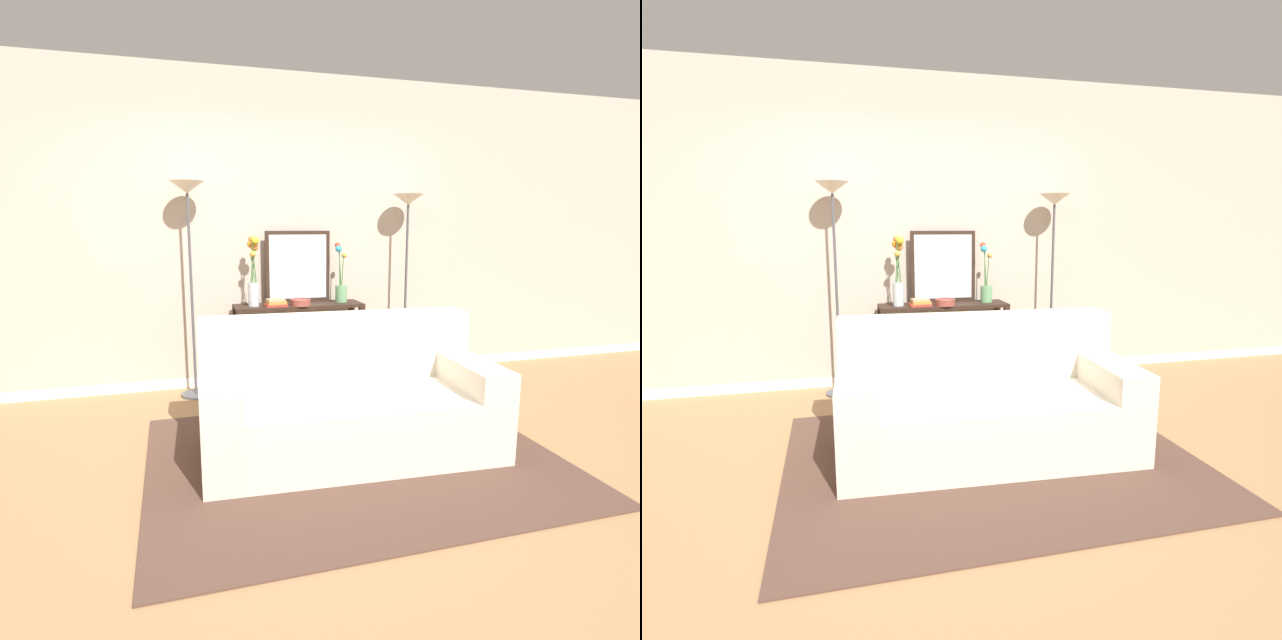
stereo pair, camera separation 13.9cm
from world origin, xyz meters
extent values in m
cube|color=#9E754C|center=(0.00, 0.00, -0.01)|extent=(16.00, 16.00, 0.02)
cube|color=white|center=(0.00, 1.95, 0.04)|extent=(12.00, 0.15, 0.09)
cube|color=#B7A899|center=(0.00, 1.95, 1.47)|extent=(12.00, 0.14, 2.75)
cube|color=#51382D|center=(0.31, 0.06, 0.01)|extent=(2.58, 2.04, 0.01)
cube|color=beige|center=(0.31, 0.16, 0.21)|extent=(1.95, 1.01, 0.42)
cube|color=beige|center=(0.33, 0.49, 0.65)|extent=(1.91, 0.36, 0.46)
cube|color=beige|center=(-0.52, 0.21, 0.30)|extent=(0.29, 0.92, 0.60)
cube|color=beige|center=(1.14, 0.12, 0.30)|extent=(0.29, 0.92, 0.60)
cube|color=black|center=(0.34, 1.65, 0.77)|extent=(1.18, 0.33, 0.03)
cube|color=black|center=(0.34, 1.65, 0.15)|extent=(1.08, 0.28, 0.01)
cube|color=black|center=(-0.22, 1.51, 0.38)|extent=(0.05, 0.05, 0.75)
cube|color=black|center=(0.90, 1.51, 0.38)|extent=(0.05, 0.05, 0.75)
cube|color=black|center=(-0.22, 1.79, 0.38)|extent=(0.05, 0.05, 0.75)
cube|color=black|center=(0.90, 1.79, 0.38)|extent=(0.05, 0.05, 0.75)
cylinder|color=#4C4C51|center=(-0.61, 1.63, 0.01)|extent=(0.26, 0.26, 0.02)
cylinder|color=#4C4C51|center=(-0.61, 1.63, 0.89)|extent=(0.02, 0.02, 1.73)
cone|color=silver|center=(-0.61, 1.63, 1.80)|extent=(0.28, 0.28, 0.10)
cylinder|color=#4C4C51|center=(1.40, 1.63, 0.01)|extent=(0.26, 0.26, 0.02)
cylinder|color=#4C4C51|center=(1.40, 1.63, 0.85)|extent=(0.02, 0.02, 1.66)
cone|color=silver|center=(1.40, 1.63, 1.73)|extent=(0.28, 0.28, 0.10)
cube|color=black|center=(0.37, 1.78, 1.11)|extent=(0.61, 0.02, 0.66)
cube|color=silver|center=(0.37, 1.77, 1.11)|extent=(0.54, 0.01, 0.59)
cylinder|color=silver|center=(-0.08, 1.64, 0.88)|extent=(0.10, 0.10, 0.21)
cylinder|color=#3D7538|center=(-0.07, 1.65, 1.15)|extent=(0.04, 0.03, 0.32)
sphere|color=orange|center=(-0.06, 1.67, 1.31)|extent=(0.08, 0.08, 0.08)
cylinder|color=#3D7538|center=(-0.07, 1.63, 1.17)|extent=(0.05, 0.04, 0.37)
sphere|color=gold|center=(-0.05, 1.61, 1.36)|extent=(0.07, 0.07, 0.07)
cylinder|color=#3D7538|center=(-0.08, 1.65, 1.18)|extent=(0.04, 0.01, 0.38)
sphere|color=#C57831|center=(-0.08, 1.67, 1.37)|extent=(0.06, 0.06, 0.06)
cylinder|color=#3D7538|center=(-0.08, 1.65, 1.16)|extent=(0.03, 0.02, 0.34)
sphere|color=orange|center=(-0.09, 1.67, 1.33)|extent=(0.06, 0.06, 0.06)
cylinder|color=#3D7538|center=(-0.08, 1.62, 1.12)|extent=(0.04, 0.01, 0.26)
sphere|color=gold|center=(-0.08, 1.60, 1.25)|extent=(0.05, 0.05, 0.05)
cylinder|color=#669E6B|center=(0.76, 1.67, 0.86)|extent=(0.11, 0.11, 0.15)
cylinder|color=#3D7538|center=(0.74, 1.67, 1.10)|extent=(0.01, 0.02, 0.34)
sphere|color=#E9BD4E|center=(0.72, 1.66, 1.28)|extent=(0.05, 0.05, 0.05)
cylinder|color=#3D7538|center=(0.77, 1.68, 1.07)|extent=(0.02, 0.03, 0.28)
sphere|color=orange|center=(0.79, 1.69, 1.21)|extent=(0.05, 0.05, 0.05)
cylinder|color=#3D7538|center=(0.74, 1.67, 1.12)|extent=(0.02, 0.05, 0.37)
sphere|color=red|center=(0.72, 1.68, 1.31)|extent=(0.05, 0.05, 0.05)
cylinder|color=#3D7538|center=(0.74, 1.66, 1.11)|extent=(0.02, 0.04, 0.34)
sphere|color=#2A9DCE|center=(0.72, 1.65, 1.28)|extent=(0.06, 0.06, 0.06)
cylinder|color=brown|center=(0.33, 1.55, 0.81)|extent=(0.18, 0.18, 0.05)
torus|color=brown|center=(0.33, 1.55, 0.84)|extent=(0.18, 0.18, 0.01)
cube|color=#BC3328|center=(0.11, 1.57, 0.79)|extent=(0.19, 0.15, 0.02)
cube|color=#B77F33|center=(0.12, 1.58, 0.81)|extent=(0.18, 0.14, 0.03)
cube|color=tan|center=(0.11, 1.58, 0.84)|extent=(0.16, 0.14, 0.02)
cube|color=maroon|center=(-0.12, 1.65, 0.06)|extent=(0.05, 0.15, 0.11)
cube|color=#2D2D33|center=(-0.08, 1.65, 0.06)|extent=(0.03, 0.14, 0.13)
cube|color=navy|center=(-0.04, 1.65, 0.06)|extent=(0.04, 0.17, 0.12)
cube|color=slate|center=(0.01, 1.65, 0.06)|extent=(0.06, 0.16, 0.12)
cube|color=silver|center=(0.06, 1.65, 0.06)|extent=(0.04, 0.13, 0.11)
cube|color=tan|center=(0.09, 1.65, 0.06)|extent=(0.02, 0.17, 0.12)
cube|color=gold|center=(0.13, 1.65, 0.06)|extent=(0.05, 0.16, 0.12)
camera|label=1|loc=(-0.76, -2.88, 1.49)|focal=28.88mm
camera|label=2|loc=(-0.63, -2.91, 1.49)|focal=28.88mm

